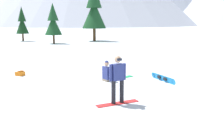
{
  "coord_description": "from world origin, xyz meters",
  "views": [
    {
      "loc": [
        3.13,
        -9.61,
        2.88
      ],
      "look_at": [
        2.78,
        1.24,
        1.0
      ],
      "focal_mm": 39.0,
      "sensor_mm": 36.0,
      "label": 1
    }
  ],
  "objects": [
    {
      "name": "backpack_orange",
      "position": [
        -2.18,
        2.91,
        0.12
      ],
      "size": [
        0.55,
        0.47,
        0.27
      ],
      "color": "orange",
      "rests_on": "ground_plane"
    },
    {
      "name": "pine_tree_young",
      "position": [
        -10.9,
        25.26,
        2.69
      ],
      "size": [
        1.78,
        1.78,
        4.93
      ],
      "color": "#472D19",
      "rests_on": "ground_plane"
    },
    {
      "name": "loose_snowboard_near_left",
      "position": [
        5.22,
        1.93,
        0.15
      ],
      "size": [
        0.93,
        1.68,
        0.29
      ],
      "color": "#1E8CD8",
      "rests_on": "ground_plane"
    },
    {
      "name": "snowboarder_foreground",
      "position": [
        3.07,
        -1.4,
        0.9
      ],
      "size": [
        1.53,
        0.96,
        1.71
      ],
      "color": "red",
      "rests_on": "ground_plane"
    },
    {
      "name": "ground_plane",
      "position": [
        0.0,
        0.0,
        0.0
      ],
      "size": [
        800.0,
        800.0,
        0.0
      ],
      "primitive_type": "plane",
      "color": "silver"
    },
    {
      "name": "pine_tree_slender",
      "position": [
        -5.37,
        21.49,
        2.79
      ],
      "size": [
        2.17,
        2.17,
        5.12
      ],
      "color": "#472D19",
      "rests_on": "ground_plane"
    },
    {
      "name": "snowboarder_midground",
      "position": [
        2.63,
        1.99,
        0.35
      ],
      "size": [
        1.59,
        1.46,
        1.01
      ],
      "color": "gray",
      "rests_on": "ground_plane"
    },
    {
      "name": "pine_tree_broad",
      "position": [
        -0.56,
        25.72,
        4.52
      ],
      "size": [
        3.45,
        3.45,
        8.29
      ],
      "color": "#472D19",
      "rests_on": "ground_plane"
    }
  ]
}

